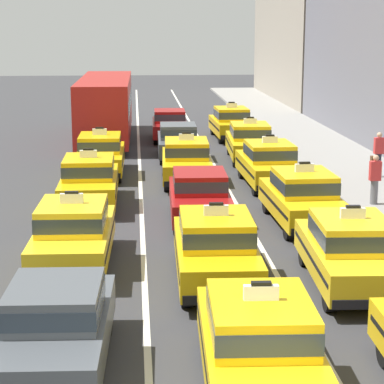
{
  "coord_description": "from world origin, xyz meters",
  "views": [
    {
      "loc": [
        -1.76,
        -9.04,
        5.94
      ],
      "look_at": [
        -0.19,
        11.5,
        1.3
      ],
      "focal_mm": 70.16,
      "sensor_mm": 36.0,
      "label": 1
    }
  ],
  "objects_px": {
    "taxi_right_third": "(303,197)",
    "taxi_right_fifth": "(250,141)",
    "sedan_left_nearest": "(57,323)",
    "sedan_center_fifth": "(178,140)",
    "taxi_right_sixth": "(231,122)",
    "taxi_right_second": "(350,250)",
    "sedan_center_third": "(200,195)",
    "taxi_right_fourth": "(269,163)",
    "taxi_center_fourth": "(186,160)",
    "taxi_center_second": "(216,247)",
    "taxi_left_second": "(73,233)",
    "taxi_center_nearest": "(259,343)",
    "pedestrian_trailing": "(375,179)",
    "taxi_left_fourth": "(100,154)",
    "pedestrian_by_storefront": "(378,155)",
    "taxi_left_third": "(89,180)",
    "bus_left_fifth": "(106,105)",
    "sedan_center_sixth": "(170,124)"
  },
  "relations": [
    {
      "from": "taxi_center_second",
      "to": "sedan_center_fifth",
      "type": "relative_size",
      "value": 1.06
    },
    {
      "from": "taxi_center_nearest",
      "to": "pedestrian_by_storefront",
      "type": "xyz_separation_m",
      "value": [
        7.35,
        16.56,
        0.14
      ]
    },
    {
      "from": "sedan_center_fifth",
      "to": "taxi_right_fifth",
      "type": "relative_size",
      "value": 0.93
    },
    {
      "from": "bus_left_fifth",
      "to": "sedan_center_third",
      "type": "relative_size",
      "value": 2.58
    },
    {
      "from": "taxi_right_fourth",
      "to": "taxi_right_sixth",
      "type": "xyz_separation_m",
      "value": [
        0.09,
        11.79,
        0.0
      ]
    },
    {
      "from": "sedan_left_nearest",
      "to": "taxi_right_second",
      "type": "distance_m",
      "value": 7.3
    },
    {
      "from": "taxi_right_fifth",
      "to": "taxi_center_second",
      "type": "bearing_deg",
      "value": -101.45
    },
    {
      "from": "taxi_right_third",
      "to": "taxi_right_fourth",
      "type": "bearing_deg",
      "value": 90.38
    },
    {
      "from": "taxi_right_fifth",
      "to": "taxi_left_second",
      "type": "bearing_deg",
      "value": -114.61
    },
    {
      "from": "sedan_center_fifth",
      "to": "taxi_right_sixth",
      "type": "distance_m",
      "value": 6.57
    },
    {
      "from": "taxi_left_third",
      "to": "bus_left_fifth",
      "type": "distance_m",
      "value": 14.49
    },
    {
      "from": "taxi_right_sixth",
      "to": "taxi_right_second",
      "type": "bearing_deg",
      "value": -90.42
    },
    {
      "from": "bus_left_fifth",
      "to": "sedan_left_nearest",
      "type": "bearing_deg",
      "value": -89.83
    },
    {
      "from": "sedan_center_fifth",
      "to": "taxi_right_fourth",
      "type": "xyz_separation_m",
      "value": [
        3.03,
        -6.01,
        0.03
      ]
    },
    {
      "from": "taxi_left_fourth",
      "to": "sedan_center_sixth",
      "type": "distance_m",
      "value": 9.64
    },
    {
      "from": "taxi_center_nearest",
      "to": "taxi_right_fifth",
      "type": "height_order",
      "value": "same"
    },
    {
      "from": "taxi_center_fourth",
      "to": "taxi_right_second",
      "type": "bearing_deg",
      "value": -76.06
    },
    {
      "from": "pedestrian_by_storefront",
      "to": "taxi_right_fourth",
      "type": "bearing_deg",
      "value": -170.78
    },
    {
      "from": "sedan_center_third",
      "to": "bus_left_fifth",
      "type": "bearing_deg",
      "value": 101.52
    },
    {
      "from": "sedan_left_nearest",
      "to": "taxi_left_fourth",
      "type": "bearing_deg",
      "value": 89.93
    },
    {
      "from": "taxi_center_nearest",
      "to": "sedan_center_third",
      "type": "bearing_deg",
      "value": 90.16
    },
    {
      "from": "sedan_center_sixth",
      "to": "taxi_right_fifth",
      "type": "relative_size",
      "value": 0.94
    },
    {
      "from": "pedestrian_trailing",
      "to": "taxi_center_second",
      "type": "bearing_deg",
      "value": -131.14
    },
    {
      "from": "sedan_center_sixth",
      "to": "taxi_right_sixth",
      "type": "xyz_separation_m",
      "value": [
        3.23,
        0.2,
        0.03
      ]
    },
    {
      "from": "sedan_center_third",
      "to": "sedan_center_fifth",
      "type": "distance_m",
      "value": 10.92
    },
    {
      "from": "sedan_center_third",
      "to": "taxi_right_third",
      "type": "xyz_separation_m",
      "value": [
        3.04,
        -0.64,
        0.03
      ]
    },
    {
      "from": "taxi_center_nearest",
      "to": "sedan_left_nearest",
      "type": "bearing_deg",
      "value": 161.35
    },
    {
      "from": "sedan_left_nearest",
      "to": "taxi_center_fourth",
      "type": "bearing_deg",
      "value": 77.92
    },
    {
      "from": "sedan_center_fifth",
      "to": "sedan_left_nearest",
      "type": "bearing_deg",
      "value": -99.09
    },
    {
      "from": "bus_left_fifth",
      "to": "pedestrian_trailing",
      "type": "bearing_deg",
      "value": -59.14
    },
    {
      "from": "taxi_center_fourth",
      "to": "sedan_center_sixth",
      "type": "xyz_separation_m",
      "value": [
        -0.13,
        10.74,
        -0.03
      ]
    },
    {
      "from": "taxi_right_third",
      "to": "taxi_right_sixth",
      "type": "xyz_separation_m",
      "value": [
        0.06,
        17.35,
        0.0
      ]
    },
    {
      "from": "taxi_right_second",
      "to": "taxi_right_sixth",
      "type": "distance_m",
      "value": 22.76
    },
    {
      "from": "taxi_right_third",
      "to": "taxi_right_fourth",
      "type": "xyz_separation_m",
      "value": [
        -0.04,
        5.55,
        0.0
      ]
    },
    {
      "from": "sedan_center_sixth",
      "to": "pedestrian_trailing",
      "type": "bearing_deg",
      "value": -68.58
    },
    {
      "from": "pedestrian_by_storefront",
      "to": "sedan_left_nearest",
      "type": "bearing_deg",
      "value": -124.79
    },
    {
      "from": "taxi_center_fourth",
      "to": "taxi_right_sixth",
      "type": "height_order",
      "value": "same"
    },
    {
      "from": "bus_left_fifth",
      "to": "pedestrian_trailing",
      "type": "distance_m",
      "value": 18.08
    },
    {
      "from": "sedan_center_fifth",
      "to": "pedestrian_trailing",
      "type": "height_order",
      "value": "pedestrian_trailing"
    },
    {
      "from": "taxi_left_fourth",
      "to": "pedestrian_trailing",
      "type": "bearing_deg",
      "value": -33.91
    },
    {
      "from": "taxi_right_third",
      "to": "pedestrian_trailing",
      "type": "height_order",
      "value": "taxi_right_third"
    },
    {
      "from": "taxi_center_second",
      "to": "pedestrian_trailing",
      "type": "relative_size",
      "value": 2.81
    },
    {
      "from": "sedan_left_nearest",
      "to": "pedestrian_trailing",
      "type": "bearing_deg",
      "value": 50.26
    },
    {
      "from": "taxi_left_third",
      "to": "taxi_center_nearest",
      "type": "relative_size",
      "value": 0.99
    },
    {
      "from": "sedan_left_nearest",
      "to": "taxi_right_fifth",
      "type": "distance_m",
      "value": 21.09
    },
    {
      "from": "taxi_right_third",
      "to": "taxi_right_fifth",
      "type": "xyz_separation_m",
      "value": [
        0.06,
        10.93,
        0.0
      ]
    },
    {
      "from": "taxi_center_nearest",
      "to": "taxi_center_second",
      "type": "bearing_deg",
      "value": 91.46
    },
    {
      "from": "taxi_center_nearest",
      "to": "taxi_left_fourth",
      "type": "bearing_deg",
      "value": 100.34
    },
    {
      "from": "sedan_center_third",
      "to": "pedestrian_trailing",
      "type": "xyz_separation_m",
      "value": [
        5.85,
        1.25,
        0.13
      ]
    },
    {
      "from": "taxi_center_second",
      "to": "taxi_right_fourth",
      "type": "bearing_deg",
      "value": 73.46
    }
  ]
}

